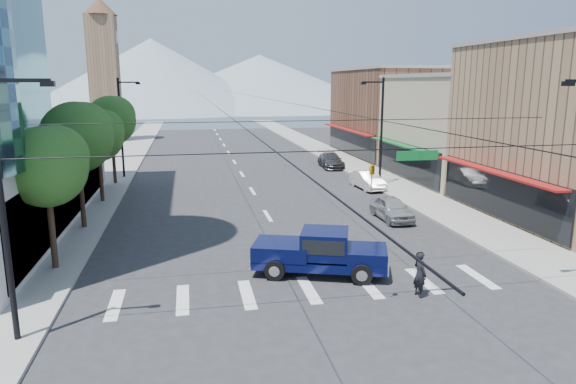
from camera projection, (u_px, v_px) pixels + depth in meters
name	position (u px, v px, depth m)	size (l,w,h in m)	color
ground	(322.00, 304.00, 20.17)	(160.00, 160.00, 0.00)	#28282B
sidewalk_left	(123.00, 162.00, 56.30)	(4.00, 120.00, 0.15)	gray
sidewalk_right	(334.00, 156.00, 60.80)	(4.00, 120.00, 0.15)	gray
shop_mid	(470.00, 129.00, 46.03)	(12.00, 14.00, 9.00)	tan
shop_far	(399.00, 113.00, 61.28)	(12.00, 18.00, 10.00)	brown
clock_tower	(104.00, 68.00, 74.38)	(4.80, 4.80, 20.40)	#8C6B4C
mountain_left	(152.00, 75.00, 159.07)	(80.00, 80.00, 22.00)	gray
mountain_right	(260.00, 82.00, 175.65)	(90.00, 90.00, 18.00)	gray
tree_near	(49.00, 164.00, 22.91)	(3.65, 3.64, 6.71)	black
tree_midnear	(79.00, 135.00, 29.50)	(4.09, 4.09, 7.52)	black
tree_midfar	(100.00, 134.00, 36.35)	(3.65, 3.64, 6.71)	black
tree_far	(113.00, 119.00, 42.94)	(4.09, 4.09, 7.52)	black
signal_rig	(337.00, 194.00, 18.28)	(21.80, 0.20, 9.00)	black
lamp_pole_nw	(122.00, 124.00, 45.94)	(2.00, 0.25, 9.00)	black
lamp_pole_ne	(380.00, 127.00, 42.26)	(2.00, 0.25, 9.00)	black
pickup_truck	(319.00, 251.00, 23.17)	(6.44, 4.00, 2.06)	#070C38
pedestrian	(420.00, 274.00, 20.75)	(0.69, 0.46, 1.90)	black
parked_car_near	(392.00, 208.00, 32.58)	(1.73, 4.30, 1.46)	#9C9DA0
parked_car_mid	(367.00, 180.00, 42.05)	(1.53, 4.39, 1.45)	white
parked_car_far	(331.00, 161.00, 52.67)	(2.07, 5.09, 1.48)	#343437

